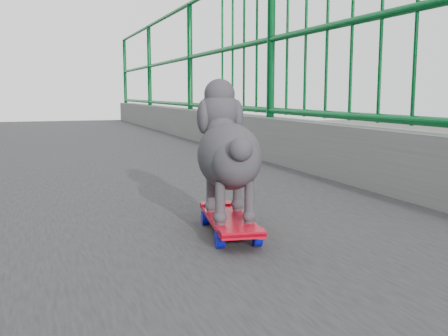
% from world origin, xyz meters
% --- Properties ---
extents(skateboard, '(0.21, 0.48, 0.06)m').
position_xyz_m(skateboard, '(0.38, 4.16, 7.05)').
color(skateboard, red).
rests_on(skateboard, footbridge).
extents(poodle, '(0.26, 0.50, 0.42)m').
position_xyz_m(poodle, '(0.38, 4.19, 7.29)').
color(poodle, '#28262A').
rests_on(poodle, skateboard).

